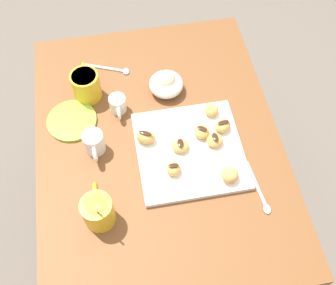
{
  "coord_description": "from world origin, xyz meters",
  "views": [
    {
      "loc": [
        -0.62,
        0.08,
        1.77
      ],
      "look_at": [
        -0.02,
        -0.03,
        0.75
      ],
      "focal_mm": 43.59,
      "sensor_mm": 36.0,
      "label": 1
    }
  ],
  "objects": [
    {
      "name": "beignet_7",
      "position": [
        -0.0,
        0.04,
        0.77
      ],
      "size": [
        0.06,
        0.07,
        0.04
      ],
      "primitive_type": "ellipsoid",
      "rotation": [
        0.0,
        0.0,
        1.26
      ],
      "color": "#DBA351",
      "rests_on": "pastry_plate_square"
    },
    {
      "name": "beignet_1",
      "position": [
        -0.04,
        -0.06,
        0.76
      ],
      "size": [
        0.05,
        0.06,
        0.03
      ],
      "primitive_type": "ellipsoid",
      "rotation": [
        0.0,
        0.0,
        6.16
      ],
      "color": "#DBA351",
      "rests_on": "pastry_plate_square"
    },
    {
      "name": "cream_pitcher_white",
      "position": [
        0.01,
        0.19,
        0.77
      ],
      "size": [
        0.1,
        0.06,
        0.07
      ],
      "color": "white",
      "rests_on": "dining_table"
    },
    {
      "name": "loose_spoon_near_saucer",
      "position": [
        0.3,
        0.11,
        0.73
      ],
      "size": [
        0.07,
        0.15,
        0.01
      ],
      "color": "silver",
      "rests_on": "dining_table"
    },
    {
      "name": "ground_plane",
      "position": [
        0.0,
        0.0,
        0.0
      ],
      "size": [
        8.0,
        8.0,
        0.0
      ],
      "primitive_type": "plane",
      "color": "#665B51"
    },
    {
      "name": "chocolate_drizzle_4",
      "position": [
        0.0,
        -0.19,
        0.78
      ],
      "size": [
        0.02,
        0.04,
        0.0
      ],
      "primitive_type": "ellipsoid",
      "rotation": [
        0.0,
        0.0,
        4.84
      ],
      "color": "#381E11",
      "rests_on": "beignet_4"
    },
    {
      "name": "pastry_plate_square",
      "position": [
        -0.05,
        -0.08,
        0.74
      ],
      "size": [
        0.3,
        0.3,
        0.02
      ],
      "primitive_type": "cube",
      "color": "white",
      "rests_on": "dining_table"
    },
    {
      "name": "saucer_lime_left",
      "position": [
        0.12,
        0.25,
        0.74
      ],
      "size": [
        0.15,
        0.15,
        0.01
      ],
      "primitive_type": "cylinder",
      "color": "#9EC633",
      "rests_on": "dining_table"
    },
    {
      "name": "beignet_2",
      "position": [
        -0.11,
        -0.02,
        0.76
      ],
      "size": [
        0.05,
        0.05,
        0.03
      ],
      "primitive_type": "ellipsoid",
      "rotation": [
        0.0,
        0.0,
        4.5
      ],
      "color": "#DBA351",
      "rests_on": "pastry_plate_square"
    },
    {
      "name": "beignet_3",
      "position": [
        0.06,
        -0.17,
        0.76
      ],
      "size": [
        0.05,
        0.05,
        0.03
      ],
      "primitive_type": "ellipsoid",
      "rotation": [
        0.0,
        0.0,
        1.78
      ],
      "color": "#DBA351",
      "rests_on": "pastry_plate_square"
    },
    {
      "name": "beignet_4",
      "position": [
        0.0,
        -0.19,
        0.76
      ],
      "size": [
        0.06,
        0.06,
        0.03
      ],
      "primitive_type": "ellipsoid",
      "rotation": [
        0.0,
        0.0,
        5.22
      ],
      "color": "#DBA351",
      "rests_on": "pastry_plate_square"
    },
    {
      "name": "chocolate_drizzle_5",
      "position": [
        -0.04,
        -0.16,
        0.78
      ],
      "size": [
        0.03,
        0.02,
        0.0
      ],
      "primitive_type": "ellipsoid",
      "rotation": [
        0.0,
        0.0,
        3.19
      ],
      "color": "#381E11",
      "rests_on": "beignet_5"
    },
    {
      "name": "beignet_5",
      "position": [
        -0.04,
        -0.16,
        0.76
      ],
      "size": [
        0.05,
        0.05,
        0.03
      ],
      "primitive_type": "ellipsoid",
      "rotation": [
        0.0,
        0.0,
        3.25
      ],
      "color": "#DBA351",
      "rests_on": "pastry_plate_square"
    },
    {
      "name": "ice_cream_bowl",
      "position": [
        0.19,
        -0.06,
        0.76
      ],
      "size": [
        0.11,
        0.11,
        0.08
      ],
      "color": "white",
      "rests_on": "dining_table"
    },
    {
      "name": "chocolate_sauce_pitcher",
      "position": [
        0.14,
        0.1,
        0.76
      ],
      "size": [
        0.09,
        0.05,
        0.06
      ],
      "color": "white",
      "rests_on": "dining_table"
    },
    {
      "name": "chocolate_drizzle_7",
      "position": [
        -0.0,
        0.04,
        0.79
      ],
      "size": [
        0.03,
        0.04,
        0.0
      ],
      "primitive_type": "ellipsoid",
      "rotation": [
        0.0,
        0.0,
        1.09
      ],
      "color": "#381E11",
      "rests_on": "beignet_7"
    },
    {
      "name": "dining_table",
      "position": [
        0.0,
        0.0,
        0.58
      ],
      "size": [
        0.95,
        0.72,
        0.73
      ],
      "color": "brown",
      "rests_on": "ground_plane"
    },
    {
      "name": "beignet_6",
      "position": [
        -0.16,
        -0.17,
        0.77
      ],
      "size": [
        0.07,
        0.07,
        0.04
      ],
      "primitive_type": "ellipsoid",
      "rotation": [
        0.0,
        0.0,
        2.58
      ],
      "color": "#DBA351",
      "rests_on": "pastry_plate_square"
    },
    {
      "name": "chocolate_drizzle_2",
      "position": [
        -0.11,
        -0.02,
        0.78
      ],
      "size": [
        0.02,
        0.03,
        0.0
      ],
      "primitive_type": "ellipsoid",
      "rotation": [
        0.0,
        0.0,
        4.67
      ],
      "color": "#381E11",
      "rests_on": "beignet_2"
    },
    {
      "name": "chocolate_drizzle_1",
      "position": [
        -0.04,
        -0.06,
        0.78
      ],
      "size": [
        0.03,
        0.02,
        0.0
      ],
      "primitive_type": "ellipsoid",
      "rotation": [
        0.0,
        0.0,
        6.21
      ],
      "color": "#381E11",
      "rests_on": "beignet_1"
    },
    {
      "name": "coffee_mug_mustard_left",
      "position": [
        -0.21,
        0.19,
        0.78
      ],
      "size": [
        0.12,
        0.08,
        0.15
      ],
      "color": "gold",
      "rests_on": "dining_table"
    },
    {
      "name": "chocolate_drizzle_0",
      "position": [
        -0.01,
        -0.13,
        0.78
      ],
      "size": [
        0.03,
        0.03,
        0.0
      ],
      "primitive_type": "ellipsoid",
      "rotation": [
        0.0,
        0.0,
        0.97
      ],
      "color": "#381E11",
      "rests_on": "beignet_0"
    },
    {
      "name": "loose_spoon_by_plate",
      "position": [
        -0.22,
        -0.25,
        0.73
      ],
      "size": [
        0.16,
        0.03,
        0.01
      ],
      "color": "silver",
      "rests_on": "dining_table"
    },
    {
      "name": "beignet_0",
      "position": [
        -0.01,
        -0.13,
        0.76
      ],
      "size": [
        0.06,
        0.06,
        0.03
      ],
      "primitive_type": "ellipsoid",
      "rotation": [
        0.0,
        0.0,
        1.28
      ],
      "color": "#DBA351",
      "rests_on": "pastry_plate_square"
    },
    {
      "name": "coffee_mug_mustard_right",
      "position": [
        0.21,
        0.19,
        0.78
      ],
      "size": [
        0.13,
        0.09,
        0.09
      ],
      "color": "gold",
      "rests_on": "dining_table"
    }
  ]
}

